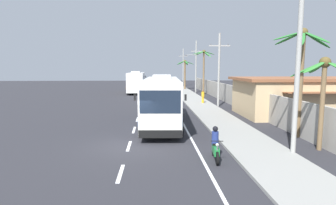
{
  "coord_description": "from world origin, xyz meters",
  "views": [
    {
      "loc": [
        1.38,
        -14.93,
        4.31
      ],
      "look_at": [
        2.48,
        5.69,
        1.7
      ],
      "focal_mm": 29.24,
      "sensor_mm": 36.0,
      "label": 1
    }
  ],
  "objects_px": {
    "motorcycle_beside_bus": "(215,146)",
    "palm_second": "(185,69)",
    "utility_pole_distant": "(183,67)",
    "palm_third": "(204,62)",
    "utility_pole_mid": "(219,69)",
    "palm_fourth": "(324,79)",
    "utility_pole_nearest": "(299,51)",
    "coach_bus_far_lane": "(136,82)",
    "roadside_building": "(318,96)",
    "coach_bus_foreground": "(162,99)",
    "utility_pole_far": "(196,66)",
    "palm_nearest": "(301,63)",
    "pedestrian_near_kerb": "(203,96)"
  },
  "relations": [
    {
      "from": "pedestrian_near_kerb",
      "to": "utility_pole_far",
      "type": "distance_m",
      "value": 15.79
    },
    {
      "from": "utility_pole_mid",
      "to": "roadside_building",
      "type": "distance_m",
      "value": 10.25
    },
    {
      "from": "motorcycle_beside_bus",
      "to": "palm_second",
      "type": "xyz_separation_m",
      "value": [
        3.35,
        41.91,
        3.37
      ]
    },
    {
      "from": "pedestrian_near_kerb",
      "to": "palm_fourth",
      "type": "xyz_separation_m",
      "value": [
        2.79,
        -18.82,
        2.76
      ]
    },
    {
      "from": "palm_second",
      "to": "palm_fourth",
      "type": "height_order",
      "value": "palm_second"
    },
    {
      "from": "coach_bus_far_lane",
      "to": "palm_nearest",
      "type": "distance_m",
      "value": 33.98
    },
    {
      "from": "motorcycle_beside_bus",
      "to": "roadside_building",
      "type": "distance_m",
      "value": 16.86
    },
    {
      "from": "utility_pole_distant",
      "to": "palm_second",
      "type": "relative_size",
      "value": 1.5
    },
    {
      "from": "coach_bus_foreground",
      "to": "coach_bus_far_lane",
      "type": "relative_size",
      "value": 1.02
    },
    {
      "from": "utility_pole_mid",
      "to": "palm_third",
      "type": "relative_size",
      "value": 1.12
    },
    {
      "from": "coach_bus_far_lane",
      "to": "utility_pole_distant",
      "type": "xyz_separation_m",
      "value": [
        10.05,
        17.05,
        2.61
      ]
    },
    {
      "from": "utility_pole_distant",
      "to": "palm_second",
      "type": "xyz_separation_m",
      "value": [
        -0.84,
        -10.83,
        -0.56
      ]
    },
    {
      "from": "coach_bus_far_lane",
      "to": "palm_third",
      "type": "distance_m",
      "value": 12.14
    },
    {
      "from": "utility_pole_distant",
      "to": "coach_bus_foreground",
      "type": "bearing_deg",
      "value": -98.28
    },
    {
      "from": "coach_bus_far_lane",
      "to": "utility_pole_nearest",
      "type": "distance_m",
      "value": 36.7
    },
    {
      "from": "pedestrian_near_kerb",
      "to": "palm_nearest",
      "type": "xyz_separation_m",
      "value": [
        3.05,
        -16.07,
        3.64
      ]
    },
    {
      "from": "utility_pole_distant",
      "to": "palm_second",
      "type": "bearing_deg",
      "value": -94.46
    },
    {
      "from": "coach_bus_foreground",
      "to": "palm_second",
      "type": "xyz_separation_m",
      "value": [
        5.62,
        33.64,
        2.05
      ]
    },
    {
      "from": "palm_third",
      "to": "palm_fourth",
      "type": "height_order",
      "value": "palm_third"
    },
    {
      "from": "coach_bus_foreground",
      "to": "palm_second",
      "type": "distance_m",
      "value": 34.17
    },
    {
      "from": "coach_bus_foreground",
      "to": "utility_pole_far",
      "type": "xyz_separation_m",
      "value": [
        6.74,
        27.05,
        2.76
      ]
    },
    {
      "from": "motorcycle_beside_bus",
      "to": "palm_third",
      "type": "relative_size",
      "value": 0.27
    },
    {
      "from": "coach_bus_far_lane",
      "to": "roadside_building",
      "type": "relative_size",
      "value": 0.73
    },
    {
      "from": "utility_pole_mid",
      "to": "roadside_building",
      "type": "relative_size",
      "value": 0.54
    },
    {
      "from": "palm_nearest",
      "to": "palm_fourth",
      "type": "distance_m",
      "value": 2.9
    },
    {
      "from": "utility_pole_nearest",
      "to": "utility_pole_mid",
      "type": "distance_m",
      "value": 17.44
    },
    {
      "from": "palm_fourth",
      "to": "roadside_building",
      "type": "xyz_separation_m",
      "value": [
        6.31,
        10.44,
        -1.98
      ]
    },
    {
      "from": "pedestrian_near_kerb",
      "to": "utility_pole_distant",
      "type": "relative_size",
      "value": 0.18
    },
    {
      "from": "motorcycle_beside_bus",
      "to": "utility_pole_distant",
      "type": "distance_m",
      "value": 53.05
    },
    {
      "from": "palm_second",
      "to": "utility_pole_mid",
      "type": "bearing_deg",
      "value": -87.5
    },
    {
      "from": "utility_pole_mid",
      "to": "palm_fourth",
      "type": "distance_m",
      "value": 16.75
    },
    {
      "from": "utility_pole_nearest",
      "to": "utility_pole_far",
      "type": "distance_m",
      "value": 34.84
    },
    {
      "from": "palm_fourth",
      "to": "palm_second",
      "type": "bearing_deg",
      "value": 93.48
    },
    {
      "from": "motorcycle_beside_bus",
      "to": "utility_pole_nearest",
      "type": "relative_size",
      "value": 0.2
    },
    {
      "from": "palm_third",
      "to": "palm_fourth",
      "type": "distance_m",
      "value": 31.15
    },
    {
      "from": "utility_pole_mid",
      "to": "palm_fourth",
      "type": "xyz_separation_m",
      "value": [
        1.43,
        -16.68,
        -0.53
      ]
    },
    {
      "from": "palm_nearest",
      "to": "motorcycle_beside_bus",
      "type": "bearing_deg",
      "value": -146.85
    },
    {
      "from": "utility_pole_distant",
      "to": "palm_third",
      "type": "height_order",
      "value": "utility_pole_distant"
    },
    {
      "from": "palm_second",
      "to": "coach_bus_far_lane",
      "type": "bearing_deg",
      "value": -145.94
    },
    {
      "from": "utility_pole_nearest",
      "to": "palm_nearest",
      "type": "bearing_deg",
      "value": 59.46
    },
    {
      "from": "coach_bus_foreground",
      "to": "utility_pole_distant",
      "type": "distance_m",
      "value": 45.01
    },
    {
      "from": "motorcycle_beside_bus",
      "to": "palm_fourth",
      "type": "height_order",
      "value": "palm_fourth"
    },
    {
      "from": "coach_bus_foreground",
      "to": "palm_nearest",
      "type": "bearing_deg",
      "value": -27.13
    },
    {
      "from": "palm_nearest",
      "to": "palm_third",
      "type": "distance_m",
      "value": 28.37
    },
    {
      "from": "utility_pole_far",
      "to": "palm_second",
      "type": "relative_size",
      "value": 1.52
    },
    {
      "from": "utility_pole_far",
      "to": "palm_second",
      "type": "bearing_deg",
      "value": 99.65
    },
    {
      "from": "palm_second",
      "to": "palm_third",
      "type": "xyz_separation_m",
      "value": [
        1.99,
        -9.58,
        1.24
      ]
    },
    {
      "from": "coach_bus_far_lane",
      "to": "pedestrian_near_kerb",
      "type": "bearing_deg",
      "value": -60.35
    },
    {
      "from": "palm_second",
      "to": "palm_fourth",
      "type": "xyz_separation_m",
      "value": [
        2.47,
        -40.68,
        -0.29
      ]
    },
    {
      "from": "coach_bus_far_lane",
      "to": "roadside_building",
      "type": "bearing_deg",
      "value": -53.17
    }
  ]
}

